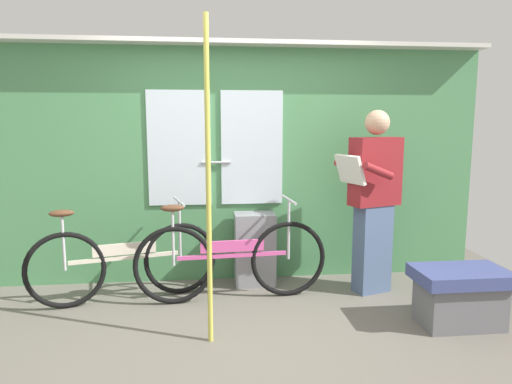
# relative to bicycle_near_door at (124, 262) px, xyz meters

# --- Properties ---
(ground_plane) EXTENTS (5.87, 4.35, 0.04)m
(ground_plane) POSITION_rel_bicycle_near_door_xyz_m (1.03, -0.85, -0.38)
(ground_plane) COLOR #666056
(train_door_wall) EXTENTS (4.87, 0.28, 2.32)m
(train_door_wall) POSITION_rel_bicycle_near_door_xyz_m (1.02, 0.52, 0.85)
(train_door_wall) COLOR #4C8C56
(train_door_wall) RESTS_ON ground_plane
(bicycle_near_door) EXTENTS (1.60, 0.56, 0.87)m
(bicycle_near_door) POSITION_rel_bicycle_near_door_xyz_m (0.00, 0.00, 0.00)
(bicycle_near_door) COLOR black
(bicycle_near_door) RESTS_ON ground_plane
(bicycle_leaning_behind) EXTENTS (1.71, 0.44, 0.90)m
(bicycle_leaning_behind) POSITION_rel_bicycle_near_door_xyz_m (0.94, -0.08, 0.01)
(bicycle_leaning_behind) COLOR black
(bicycle_leaning_behind) RESTS_ON ground_plane
(passenger_reading_newspaper) EXTENTS (0.62, 0.56, 1.68)m
(passenger_reading_newspaper) POSITION_rel_bicycle_near_door_xyz_m (2.24, -0.01, 0.53)
(passenger_reading_newspaper) COLOR slate
(passenger_reading_newspaper) RESTS_ON ground_plane
(trash_bin_by_wall) EXTENTS (0.39, 0.28, 0.70)m
(trash_bin_by_wall) POSITION_rel_bicycle_near_door_xyz_m (1.19, 0.30, -0.01)
(trash_bin_by_wall) COLOR gray
(trash_bin_by_wall) RESTS_ON ground_plane
(handrail_pole) EXTENTS (0.04, 0.04, 2.28)m
(handrail_pole) POSITION_rel_bicycle_near_door_xyz_m (0.74, -0.84, 0.78)
(handrail_pole) COLOR #C6C14C
(handrail_pole) RESTS_ON ground_plane
(bench_seat_corner) EXTENTS (0.70, 0.44, 0.45)m
(bench_seat_corner) POSITION_rel_bicycle_near_door_xyz_m (2.67, -0.79, -0.12)
(bench_seat_corner) COLOR #3D477F
(bench_seat_corner) RESTS_ON ground_plane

